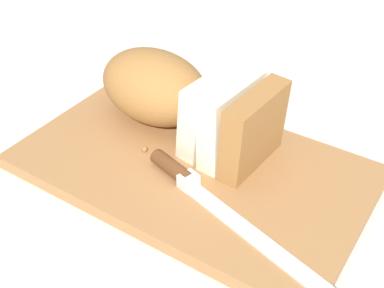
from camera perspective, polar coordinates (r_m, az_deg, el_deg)
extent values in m
plane|color=beige|center=(0.69, 0.00, -3.23)|extent=(3.00, 3.00, 0.00)
cube|color=#9E6B3D|center=(0.69, 0.00, -2.63)|extent=(0.46, 0.27, 0.02)
ellipsoid|color=#996633|center=(0.74, -4.24, 6.44)|extent=(0.18, 0.13, 0.11)
cube|color=beige|center=(0.69, 2.19, 3.79)|extent=(0.05, 0.12, 0.11)
cube|color=beige|center=(0.67, 4.48, 2.66)|extent=(0.04, 0.12, 0.11)
cube|color=#996633|center=(0.65, 6.99, 1.55)|extent=(0.04, 0.12, 0.11)
cube|color=silver|center=(0.58, 7.15, -10.39)|extent=(0.23, 0.08, 0.00)
cylinder|color=#593319|center=(0.66, -2.28, -2.66)|extent=(0.07, 0.04, 0.02)
cube|color=silver|center=(0.64, -0.39, -4.18)|extent=(0.03, 0.03, 0.02)
sphere|color=#996633|center=(0.69, 3.15, -1.24)|extent=(0.01, 0.01, 0.01)
sphere|color=#996633|center=(0.70, -0.71, -0.13)|extent=(0.01, 0.01, 0.01)
sphere|color=#996633|center=(0.68, 6.18, -1.88)|extent=(0.00, 0.00, 0.00)
sphere|color=#996633|center=(0.70, -5.35, -0.58)|extent=(0.01, 0.01, 0.01)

